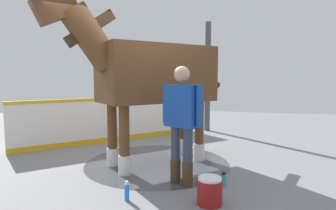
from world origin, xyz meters
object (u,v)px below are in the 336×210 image
horse (150,75)px  bottle_spray (127,192)px  bottle_shampoo (224,179)px  handler (182,117)px  wash_bucket (210,191)px

horse → bottle_spray: horse is taller
horse → bottle_shampoo: size_ratio=14.15×
handler → wash_bucket: 1.07m
horse → handler: (0.78, 0.69, -0.59)m
bottle_spray → handler: bearing=142.0°
handler → bottle_spray: size_ratio=6.72×
handler → bottle_shampoo: handler is taller
wash_bucket → bottle_shampoo: bearing=167.6°
handler → bottle_spray: (0.70, -0.54, -0.84)m
handler → bottle_spray: 1.22m
bottle_spray → wash_bucket: bearing=98.2°
wash_bucket → bottle_spray: wash_bucket is taller
bottle_shampoo → bottle_spray: bottle_spray is taller
bottle_shampoo → handler: bearing=-83.2°
bottle_shampoo → bottle_spray: (0.77, -1.13, 0.02)m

